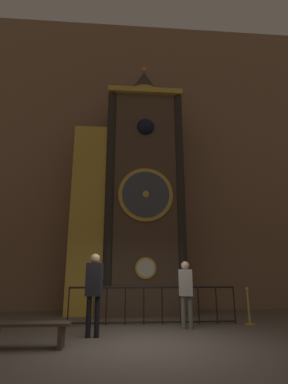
{
  "coord_description": "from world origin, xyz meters",
  "views": [
    {
      "loc": [
        -0.42,
        -6.14,
        1.32
      ],
      "look_at": [
        0.42,
        4.5,
        4.21
      ],
      "focal_mm": 28.0,
      "sensor_mm": 36.0,
      "label": 1
    }
  ],
  "objects": [
    {
      "name": "ground_plane",
      "position": [
        0.0,
        0.0,
        0.0
      ],
      "size": [
        28.0,
        28.0,
        0.0
      ],
      "primitive_type": "plane",
      "color": "brown"
    },
    {
      "name": "cathedral_back_wall",
      "position": [
        -0.09,
        5.66,
        6.32
      ],
      "size": [
        24.0,
        0.32,
        12.67
      ],
      "color": "#846047",
      "rests_on": "ground_plane"
    },
    {
      "name": "clock_tower",
      "position": [
        0.0,
        4.47,
        4.05
      ],
      "size": [
        4.18,
        1.78,
        9.58
      ],
      "color": "brown",
      "rests_on": "ground_plane"
    },
    {
      "name": "railing_fence",
      "position": [
        0.49,
        2.35,
        0.53
      ],
      "size": [
        4.51,
        0.05,
        0.97
      ],
      "color": "black",
      "rests_on": "ground_plane"
    },
    {
      "name": "visitor_near",
      "position": [
        -0.98,
        0.81,
        1.05
      ],
      "size": [
        0.38,
        0.29,
        1.74
      ],
      "rotation": [
        0.0,
        0.0,
        -0.22
      ],
      "color": "black",
      "rests_on": "ground_plane"
    },
    {
      "name": "visitor_far",
      "position": [
        1.24,
        1.59,
        0.96
      ],
      "size": [
        0.38,
        0.3,
        1.6
      ],
      "rotation": [
        0.0,
        0.0,
        -0.26
      ],
      "color": "#58554F",
      "rests_on": "ground_plane"
    },
    {
      "name": "stanchion_post",
      "position": [
        3.06,
        2.2,
        0.3
      ],
      "size": [
        0.28,
        0.28,
        0.94
      ],
      "color": "#B28E33",
      "rests_on": "ground_plane"
    },
    {
      "name": "visitor_bench",
      "position": [
        -2.06,
        -0.07,
        0.32
      ],
      "size": [
        1.5,
        0.4,
        0.44
      ],
      "color": "#423328",
      "rests_on": "ground_plane"
    }
  ]
}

